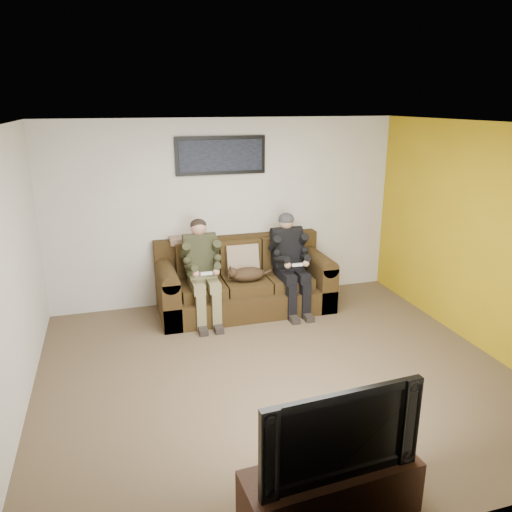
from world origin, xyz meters
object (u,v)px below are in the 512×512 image
object	(u,v)px
television	(334,427)
person_right	(290,256)
framed_poster	(221,155)
person_left	(202,265)
tv_stand	(330,491)
sofa	(243,283)
cat	(246,274)

from	to	relation	value
television	person_right	bearing A→B (deg)	70.62
framed_poster	television	size ratio (longest dim) A/B	1.09
person_left	tv_stand	xyz separation A→B (m)	(0.23, -3.59, -0.56)
sofa	person_left	bearing A→B (deg)	-161.96
framed_poster	tv_stand	size ratio (longest dim) A/B	0.99
person_left	person_right	size ratio (longest dim) A/B	0.99
cat	framed_poster	size ratio (longest dim) A/B	0.53
person_right	television	distance (m)	3.72
sofa	person_left	size ratio (longest dim) A/B	1.78
sofa	television	xyz separation A→B (m)	(-0.38, -3.78, 0.36)
sofa	television	world-z (taller)	television
tv_stand	television	bearing A→B (deg)	176.14
person_left	cat	bearing A→B (deg)	-2.75
sofa	person_left	world-z (taller)	person_left
person_right	framed_poster	world-z (taller)	framed_poster
sofa	person_left	xyz separation A→B (m)	(-0.61, -0.20, 0.39)
person_left	television	bearing A→B (deg)	-86.36
cat	framed_poster	world-z (taller)	framed_poster
framed_poster	tv_stand	distance (m)	4.58
person_right	television	xyz separation A→B (m)	(-1.00, -3.59, -0.03)
person_left	cat	size ratio (longest dim) A/B	2.02
person_left	tv_stand	size ratio (longest dim) A/B	1.05
tv_stand	television	world-z (taller)	television
sofa	person_right	size ratio (longest dim) A/B	1.77
television	cat	bearing A→B (deg)	80.24
person_right	tv_stand	bearing A→B (deg)	-105.52
person_left	framed_poster	bearing A→B (deg)	54.64
tv_stand	person_left	bearing A→B (deg)	89.79
person_right	framed_poster	size ratio (longest dim) A/B	1.07
tv_stand	framed_poster	bearing A→B (deg)	83.62
person_left	framed_poster	world-z (taller)	framed_poster
television	tv_stand	bearing A→B (deg)	-3.86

